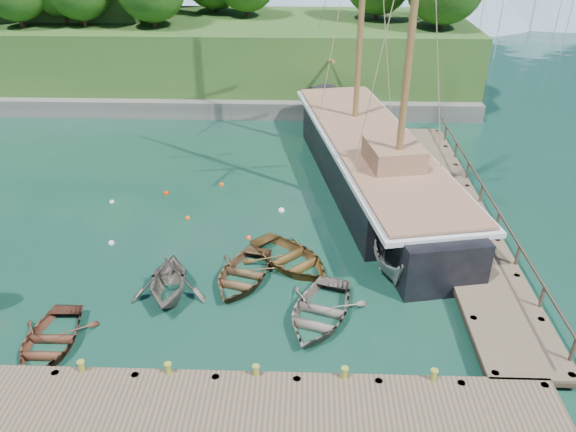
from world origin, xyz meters
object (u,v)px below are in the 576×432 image
rowboat_1 (170,296)px  rowboat_3 (319,319)px  rowboat_0 (51,347)px  rowboat_2 (243,280)px  rowboat_4 (291,265)px  cabin_boat_white (391,268)px  schooner (372,166)px

rowboat_1 → rowboat_3: 6.47m
rowboat_0 → rowboat_1: 5.05m
rowboat_2 → rowboat_4: rowboat_4 is taller
cabin_boat_white → schooner: (-0.13, 8.78, 1.18)m
cabin_boat_white → rowboat_3: bearing=-131.6°
rowboat_1 → rowboat_2: 3.24m
rowboat_0 → rowboat_4: (8.94, 5.83, 0.00)m
rowboat_2 → cabin_boat_white: 6.86m
rowboat_0 → rowboat_1: rowboat_1 is taller
schooner → rowboat_0: bearing=-143.6°
rowboat_0 → schooner: bearing=46.7°
rowboat_3 → cabin_boat_white: (3.40, 3.74, 0.00)m
rowboat_3 → rowboat_0: bearing=-150.7°
rowboat_2 → schooner: (6.62, 10.00, 1.18)m
rowboat_3 → rowboat_1: bearing=-173.3°
rowboat_3 → schooner: schooner is taller
rowboat_0 → rowboat_1: size_ratio=1.10×
rowboat_4 → rowboat_1: bearing=162.7°
rowboat_4 → rowboat_3: bearing=-115.8°
schooner → rowboat_3: bearing=-115.4°
rowboat_0 → rowboat_4: rowboat_4 is taller
rowboat_1 → cabin_boat_white: (9.74, 2.46, 0.00)m
cabin_boat_white → schooner: bearing=91.5°
rowboat_3 → cabin_boat_white: 5.05m
rowboat_4 → schooner: 9.86m
rowboat_4 → rowboat_0: bearing=169.3°
rowboat_0 → cabin_boat_white: cabin_boat_white is taller
rowboat_4 → schooner: (4.50, 8.70, 1.18)m
rowboat_2 → rowboat_0: bearing=-130.1°
cabin_boat_white → schooner: 8.86m
rowboat_2 → rowboat_3: rowboat_3 is taller
rowboat_0 → rowboat_2: 8.19m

